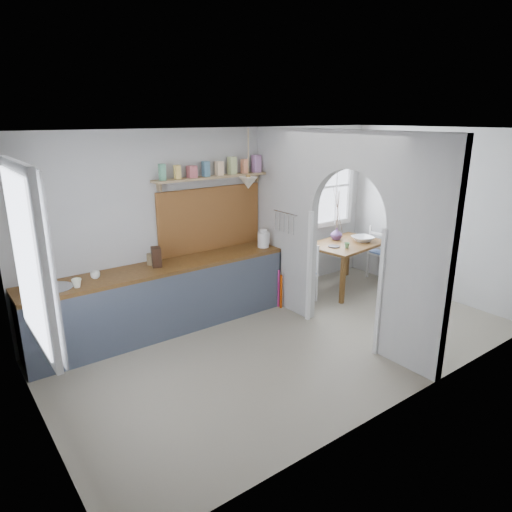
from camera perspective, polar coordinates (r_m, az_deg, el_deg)
floor at (r=5.90m, az=4.57°, el=-10.73°), size 5.80×3.20×0.01m
ceiling at (r=5.22m, az=5.26°, el=15.40°), size 5.80×3.20×0.01m
walls at (r=5.42m, az=4.89°, el=1.53°), size 5.81×3.21×2.60m
partition at (r=5.90m, az=9.68°, el=4.14°), size 0.12×3.20×2.60m
kitchen_window at (r=4.10m, az=-26.73°, el=-0.33°), size 0.10×1.16×1.50m
nook_window at (r=7.68m, az=7.38°, el=8.35°), size 1.76×0.10×1.30m
counter at (r=6.17m, az=-11.61°, el=-5.09°), size 3.50×0.60×0.90m
sink at (r=5.62m, az=-23.82°, el=-3.74°), size 0.40×0.40×0.02m
backsplash at (r=6.53m, az=-5.67°, el=4.64°), size 1.65×0.03×0.90m
shelf at (r=6.35m, az=-5.44°, el=10.29°), size 1.75×0.20×0.21m
pendant_lamp at (r=6.28m, az=-0.96°, el=9.13°), size 0.26×0.26×0.16m
utensil_rail at (r=6.43m, az=3.71°, el=5.41°), size 0.02×0.50×0.02m
dining_table at (r=7.65m, az=11.09°, el=-1.20°), size 1.34×0.98×0.78m
chair_left at (r=7.06m, az=5.55°, el=-2.02°), size 0.46×0.46×0.89m
chair_right at (r=8.29m, az=15.83°, el=0.49°), size 0.45×0.45×0.95m
kettle at (r=6.69m, az=0.92°, el=2.24°), size 0.26×0.23×0.27m
mug_a at (r=5.51m, az=-21.50°, el=-3.18°), size 0.11×0.11×0.10m
mug_b at (r=5.74m, az=-19.45°, el=-2.25°), size 0.12×0.12×0.09m
knife_block at (r=5.96m, az=-12.36°, el=-0.12°), size 0.16×0.19×0.25m
jar at (r=6.05m, az=-13.06°, el=-0.41°), size 0.11×0.11×0.15m
towel_magenta at (r=6.82m, az=2.79°, el=-4.19°), size 0.02×0.03×0.61m
towel_orange at (r=6.78m, az=3.14°, el=-4.55°), size 0.02×0.03×0.53m
bowl at (r=7.68m, az=13.20°, el=2.11°), size 0.41×0.41×0.08m
table_cup at (r=7.24m, az=11.30°, el=1.31°), size 0.09×0.09×0.08m
plate at (r=7.27m, az=9.71°, el=1.19°), size 0.21×0.21×0.02m
vase at (r=7.68m, az=10.03°, el=2.76°), size 0.21×0.21×0.20m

